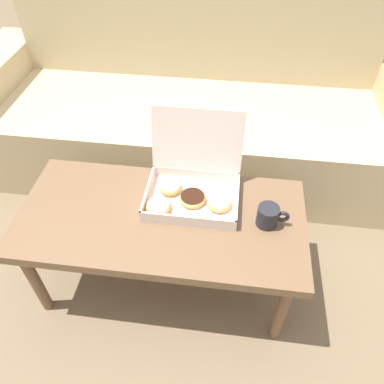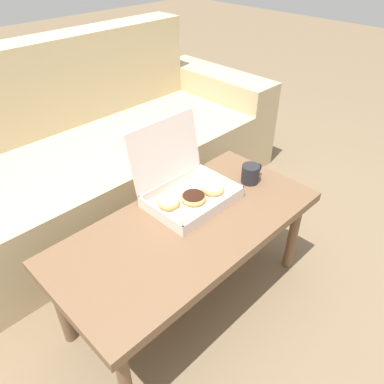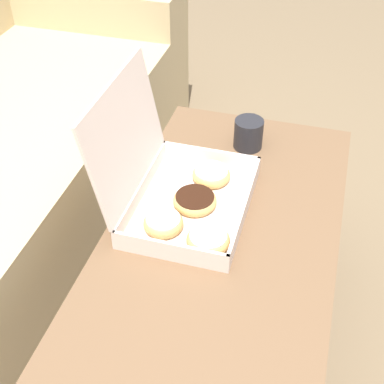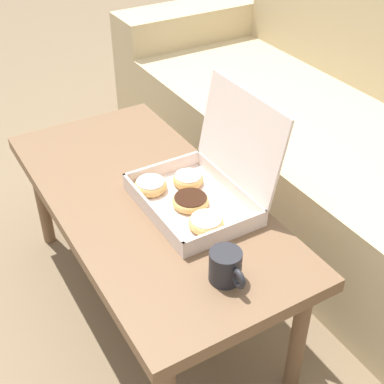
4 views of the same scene
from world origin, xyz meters
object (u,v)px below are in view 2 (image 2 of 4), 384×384
coffee_mug (251,174)px  coffee_table (189,233)px  couch (72,166)px  pastry_box (186,189)px

coffee_mug → coffee_table: bearing=-178.3°
coffee_mug → couch: bearing=113.8°
couch → coffee_mug: (0.40, -0.90, 0.18)m
couch → coffee_table: size_ratio=2.26×
couch → coffee_table: couch is taller
couch → coffee_table: 0.92m
couch → pastry_box: size_ratio=6.93×
pastry_box → coffee_mug: bearing=-19.1°
pastry_box → coffee_mug: pastry_box is taller
coffee_table → coffee_mug: 0.41m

